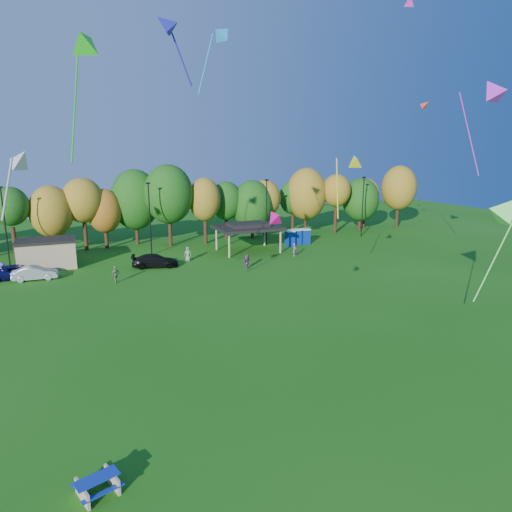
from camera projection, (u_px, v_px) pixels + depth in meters
name	position (u px, v px, depth m)	size (l,w,h in m)	color
ground	(268.00, 434.00, 21.34)	(160.00, 160.00, 0.00)	#19600F
tree_line	(119.00, 205.00, 60.40)	(93.57, 10.55, 11.15)	black
lamp_posts	(150.00, 216.00, 56.84)	(64.50, 0.25, 9.09)	black
utility_building	(47.00, 253.00, 51.21)	(6.30, 4.30, 3.25)	tan
pavilion	(248.00, 227.00, 59.11)	(8.20, 6.20, 3.77)	tan
porta_potties	(297.00, 237.00, 63.83)	(3.75, 1.68, 2.18)	#0B2F96
picnic_table	(97.00, 484.00, 17.52)	(1.96, 1.78, 0.71)	tan
car_b	(35.00, 273.00, 46.52)	(1.52, 4.35, 1.43)	#A9A9AE
car_c	(18.00, 272.00, 47.00)	(2.36, 5.12, 1.42)	#0B0D47
car_d	(155.00, 261.00, 51.56)	(2.09, 5.14, 1.49)	black
far_person_0	(2.00, 272.00, 46.30)	(1.20, 0.69, 1.85)	#594DAB
far_person_1	(116.00, 274.00, 45.47)	(1.01, 0.42, 1.72)	#7A8B55
far_person_3	(188.00, 254.00, 54.46)	(0.84, 0.55, 1.72)	#789D6B
far_person_4	(295.00, 250.00, 56.92)	(0.60, 0.39, 1.64)	#B25495
far_person_5	(247.00, 261.00, 51.00)	(1.52, 0.48, 1.64)	#8F3B85
kite_0	(492.00, 90.00, 38.93)	(2.51, 5.29, 8.72)	#B526CE
kite_2	(224.00, 34.00, 42.55)	(3.95, 2.53, 6.65)	#28A0FF
kite_3	(274.00, 216.00, 23.18)	(0.92, 1.14, 1.09)	#C80B6D
kite_5	(511.00, 208.00, 32.21)	(5.00, 3.35, 8.01)	#5FEC53
kite_7	(164.00, 24.00, 29.16)	(2.88, 1.87, 4.58)	navy
kite_8	(354.00, 161.00, 35.14)	(1.85, 3.19, 5.42)	yellow
kite_10	(426.00, 104.00, 49.29)	(1.34, 1.48, 1.22)	red
kite_11	(21.00, 160.00, 21.05)	(1.97, 1.86, 3.46)	#B0B0B0
kite_12	(87.00, 44.00, 24.77)	(2.56, 4.37, 7.54)	#1CB017
kite_13	(409.00, 0.00, 37.65)	(1.41, 1.58, 1.27)	#E125B0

